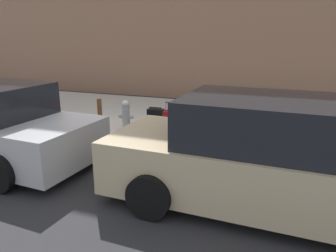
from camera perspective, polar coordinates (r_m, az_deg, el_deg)
ground_plane at (r=7.92m, az=-12.31°, el=-2.59°), size 40.00×40.00×0.00m
sidewalk_curb at (r=10.01m, az=-4.67°, el=1.95°), size 18.00×5.00×0.14m
suitcase_navy_0 at (r=7.22m, az=20.33°, el=-1.66°), size 0.39×0.24×0.58m
suitcase_teal_1 at (r=7.22m, az=16.80°, el=-0.90°), size 0.38×0.24×0.69m
suitcase_maroon_2 at (r=7.38m, az=13.08°, el=-0.67°), size 0.46×0.19×0.59m
suitcase_silver_3 at (r=7.34m, az=8.94°, el=-0.14°), size 0.46×0.28×0.95m
suitcase_olive_4 at (r=7.55m, az=5.12°, el=0.60°), size 0.49×0.24×0.95m
suitcase_red_5 at (r=7.61m, az=0.96°, el=0.47°), size 0.46×0.24×0.82m
suitcase_black_6 at (r=7.86m, az=-2.19°, el=0.93°), size 0.39×0.24×0.65m
fire_hydrant at (r=8.16m, az=-7.50°, el=2.07°), size 0.39×0.21×0.76m
bollard_post at (r=8.36m, az=-12.02°, el=2.14°), size 0.12×0.12×0.77m
parked_car_beige_0 at (r=4.80m, az=17.76°, el=-5.47°), size 4.80×2.17×1.63m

